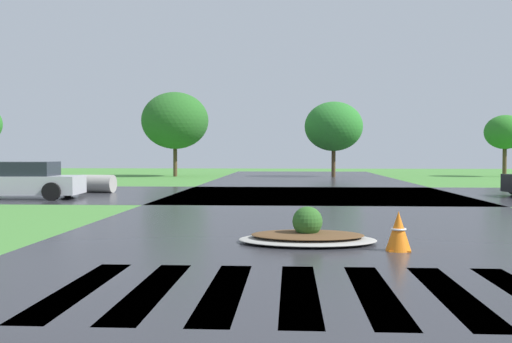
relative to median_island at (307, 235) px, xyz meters
name	(u,v)px	position (x,y,z in m)	size (l,w,h in m)	color
asphalt_roadway	(336,229)	(0.69, 1.98, -0.14)	(11.46, 80.00, 0.01)	#2B2B30
asphalt_cross_road	(315,194)	(0.69, 12.73, -0.14)	(90.00, 10.32, 0.01)	#2B2B30
crosswalk_stripes	(375,293)	(0.69, -3.86, -0.14)	(7.65, 3.13, 0.01)	white
median_island	(307,235)	(0.00, 0.00, 0.00)	(2.56, 1.65, 0.68)	#9E9B93
car_blue_compact	(19,181)	(-10.23, 9.98, 0.49)	(4.63, 2.29, 1.35)	#B7B7BF
drainage_pipe_stack	(98,184)	(-8.45, 13.39, 0.23)	(1.52, 0.95, 0.75)	#9E9B93
traffic_cone	(398,232)	(1.52, -0.81, 0.18)	(0.44, 0.44, 0.68)	orange
background_treeline	(216,124)	(-5.54, 30.20, 3.56)	(40.14, 5.57, 5.98)	#4C3823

